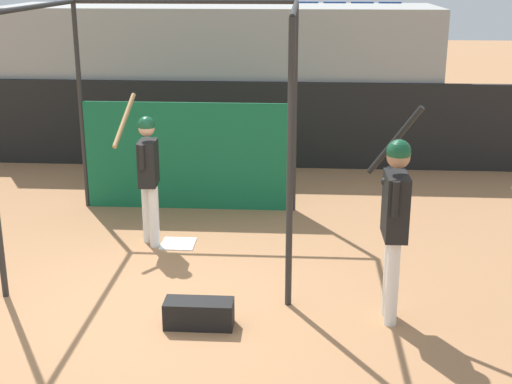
% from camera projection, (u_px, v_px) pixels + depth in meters
% --- Properties ---
extents(ground_plane, '(60.00, 60.00, 0.00)m').
position_uv_depth(ground_plane, '(149.00, 307.00, 7.65)').
color(ground_plane, '#A8754C').
extents(outfield_wall, '(24.00, 0.12, 1.55)m').
position_uv_depth(outfield_wall, '(214.00, 124.00, 12.89)').
color(outfield_wall, black).
rests_on(outfield_wall, ground).
extents(bleacher_section, '(8.15, 2.40, 2.83)m').
position_uv_depth(bleacher_section, '(221.00, 79.00, 13.89)').
color(bleacher_section, '#9E9E99').
rests_on(bleacher_section, ground).
extents(batting_cage, '(3.21, 3.22, 3.07)m').
position_uv_depth(batting_cage, '(181.00, 131.00, 9.90)').
color(batting_cage, '#282828').
rests_on(batting_cage, ground).
extents(home_plate, '(0.44, 0.44, 0.02)m').
position_uv_depth(home_plate, '(178.00, 244.00, 9.39)').
color(home_plate, white).
rests_on(home_plate, ground).
extents(player_batter, '(0.55, 0.88, 1.90)m').
position_uv_depth(player_batter, '(148.00, 169.00, 9.12)').
color(player_batter, white).
rests_on(player_batter, ground).
extents(player_waiting, '(0.54, 0.80, 2.20)m').
position_uv_depth(player_waiting, '(395.00, 211.00, 7.05)').
color(player_waiting, white).
rests_on(player_waiting, ground).
extents(equipment_bag, '(0.70, 0.28, 0.28)m').
position_uv_depth(equipment_bag, '(199.00, 313.00, 7.22)').
color(equipment_bag, black).
rests_on(equipment_bag, ground).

